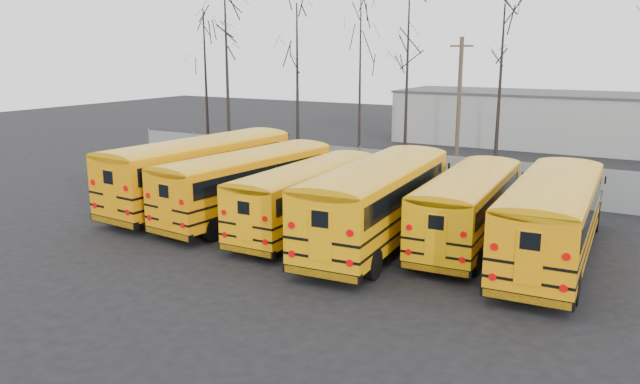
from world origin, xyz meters
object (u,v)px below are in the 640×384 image
Objects in this scene: bus_f at (553,212)px; bus_e at (470,201)px; bus_c at (310,191)px; bus_a at (204,166)px; bus_b at (250,179)px; utility_pole_left at (459,103)px; bus_d at (380,196)px.

bus_e is at bearing 164.03° from bus_f.
bus_c is 6.37m from bus_e.
bus_a reaches higher than bus_f.
bus_b is at bearing 178.83° from bus_f.
bus_b is (3.09, -0.56, -0.18)m from bus_a.
bus_a is 16.86m from utility_pole_left.
utility_pole_left is (-2.16, 16.17, 2.24)m from bus_d.
bus_b is 9.53m from bus_e.
utility_pole_left is (-8.27, 15.19, 2.32)m from bus_f.
utility_pole_left reaches higher than bus_c.
utility_pole_left reaches higher than bus_a.
bus_d is 3.44m from bus_e.
bus_b is at bearing -5.74° from bus_a.
bus_a is at bearing 175.43° from bus_b.
bus_c is 0.98× the size of bus_e.
bus_a reaches higher than bus_e.
bus_f is (9.33, 0.76, 0.16)m from bus_c.
bus_f is at bearing -16.55° from bus_e.
bus_b is 1.07× the size of bus_e.
bus_c is (6.36, -0.97, -0.30)m from bus_a.
bus_e is at bearing 12.17° from bus_b.
bus_c is at bearing -4.18° from bus_a.
bus_d reaches higher than bus_b.
bus_c is 0.90× the size of bus_f.
bus_f is at bearing 3.71° from bus_a.
bus_c is 1.26× the size of utility_pole_left.
bus_a is at bearing 176.49° from bus_f.
utility_pole_left is at bearing 106.22° from bus_e.
bus_a reaches higher than bus_b.
bus_b is 12.61m from bus_f.
bus_b is at bearing 170.46° from bus_d.
bus_a is 1.18× the size of bus_e.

